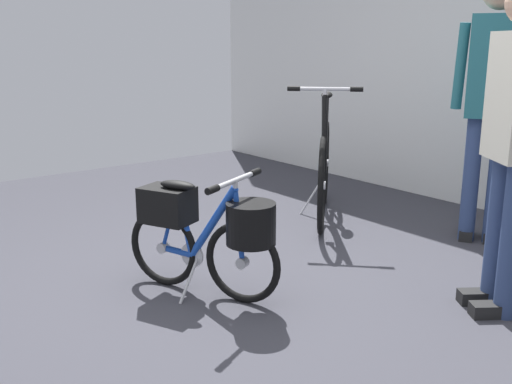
{
  "coord_description": "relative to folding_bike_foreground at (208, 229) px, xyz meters",
  "views": [
    {
      "loc": [
        2.43,
        -1.69,
        1.36
      ],
      "look_at": [
        -0.06,
        0.3,
        0.55
      ],
      "focal_mm": 41.63,
      "sensor_mm": 36.0,
      "label": 1
    }
  ],
  "objects": [
    {
      "name": "visitor_browsing",
      "position": [
        0.42,
        1.99,
        0.66
      ],
      "size": [
        0.46,
        0.38,
        1.79
      ],
      "color": "navy",
      "rests_on": "ground_plane"
    },
    {
      "name": "display_bike_left",
      "position": [
        -0.69,
        1.56,
        0.02
      ],
      "size": [
        1.08,
        1.14,
        1.06
      ],
      "color": "black",
      "rests_on": "ground_plane"
    },
    {
      "name": "folding_bike_foreground",
      "position": [
        0.0,
        0.0,
        0.0
      ],
      "size": [
        0.9,
        0.57,
        0.69
      ],
      "color": "black",
      "rests_on": "ground_plane"
    },
    {
      "name": "ground_plane",
      "position": [
        0.12,
        -0.01,
        -0.38
      ],
      "size": [
        7.32,
        7.32,
        0.0
      ],
      "primitive_type": "plane",
      "color": "#38383F"
    }
  ]
}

